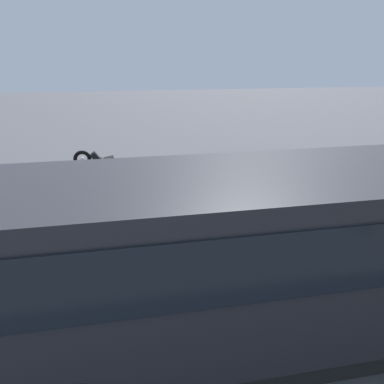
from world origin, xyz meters
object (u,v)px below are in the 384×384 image
at_px(traffic_cone, 139,195).
at_px(spectator_right, 202,227).
at_px(spectator_left, 280,224).
at_px(spectator_centre, 242,228).
at_px(parked_motorcycle_silver, 165,264).
at_px(tour_bus, 302,258).
at_px(spectator_far_left, 325,223).
at_px(stunt_motorcycle, 104,169).

bearing_deg(traffic_cone, spectator_right, 110.35).
bearing_deg(spectator_left, spectator_centre, 6.48).
distance_m(spectator_left, parked_motorcycle_silver, 3.03).
bearing_deg(spectator_centre, tour_bus, 96.92).
bearing_deg(spectator_left, spectator_far_left, 166.87).
bearing_deg(tour_bus, spectator_right, -65.57).
bearing_deg(traffic_cone, spectator_left, 129.40).
bearing_deg(parked_motorcycle_silver, spectator_far_left, -175.22).
bearing_deg(spectator_far_left, spectator_centre, -3.78).
xyz_separation_m(tour_bus, spectator_centre, (0.30, -2.45, -0.66)).
height_order(tour_bus, traffic_cone, tour_bus).
height_order(spectator_right, traffic_cone, spectator_right).
bearing_deg(spectator_far_left, spectator_left, -13.13).
height_order(tour_bus, spectator_far_left, tour_bus).
distance_m(spectator_left, traffic_cone, 5.43).
relative_size(spectator_centre, traffic_cone, 2.64).
height_order(spectator_left, traffic_cone, spectator_left).
relative_size(spectator_centre, spectator_right, 1.01).
relative_size(stunt_motorcycle, traffic_cone, 3.02).
bearing_deg(spectator_left, parked_motorcycle_silver, 11.28).
bearing_deg(parked_motorcycle_silver, spectator_centre, -166.31).
xyz_separation_m(tour_bus, traffic_cone, (2.72, -6.72, -1.34)).
height_order(parked_motorcycle_silver, stunt_motorcycle, stunt_motorcycle).
bearing_deg(tour_bus, spectator_far_left, -127.41).
relative_size(parked_motorcycle_silver, traffic_cone, 3.26).
bearing_deg(spectator_left, traffic_cone, -50.60).
distance_m(tour_bus, stunt_motorcycle, 8.49).
distance_m(tour_bus, spectator_centre, 2.55).
distance_m(stunt_motorcycle, traffic_cone, 1.62).
xyz_separation_m(tour_bus, spectator_right, (1.23, -2.72, -0.67)).
relative_size(spectator_left, parked_motorcycle_silver, 0.81).
bearing_deg(spectator_far_left, tour_bus, 52.59).
xyz_separation_m(spectator_far_left, traffic_cone, (4.49, -4.41, -0.73)).
xyz_separation_m(stunt_motorcycle, traffic_cone, (-1.19, 0.79, -0.75)).
bearing_deg(parked_motorcycle_silver, spectator_left, -168.72).
xyz_separation_m(spectator_far_left, spectator_centre, (2.06, -0.14, -0.05)).
relative_size(spectator_centre, stunt_motorcycle, 0.88).
bearing_deg(spectator_centre, stunt_motorcycle, -54.49).
bearing_deg(spectator_right, tour_bus, 114.43).
relative_size(spectator_far_left, stunt_motorcycle, 0.92).
bearing_deg(spectator_centre, spectator_left, -173.52).
relative_size(spectator_centre, parked_motorcycle_silver, 0.81).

